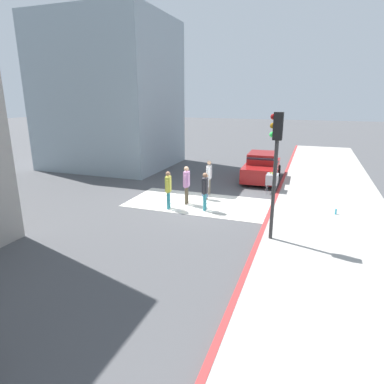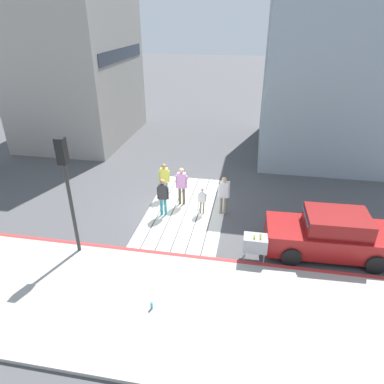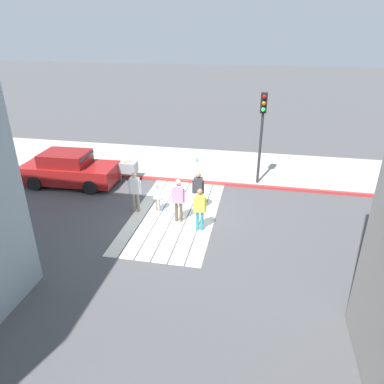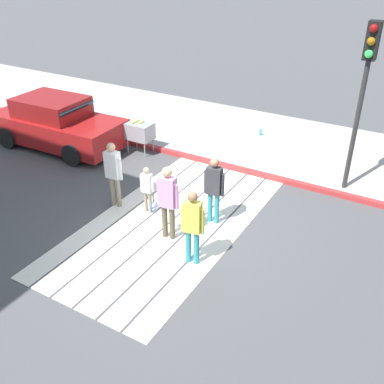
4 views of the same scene
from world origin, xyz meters
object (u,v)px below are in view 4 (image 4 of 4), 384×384
object	(u,v)px
car_parked_near_curb	(57,124)
pedestrian_adult_lead	(168,198)
pedestrian_child_with_racket	(148,188)
traffic_light_corner	(365,76)
pedestrian_teen_behind	(113,170)
tennis_ball_cart	(140,131)
pedestrian_adult_side	(192,223)
water_bottle	(260,132)
pedestrian_adult_trailing	(214,186)

from	to	relation	value
car_parked_near_curb	pedestrian_adult_lead	bearing A→B (deg)	66.78
car_parked_near_curb	pedestrian_child_with_racket	distance (m)	5.13
traffic_light_corner	pedestrian_teen_behind	distance (m)	6.25
tennis_ball_cart	pedestrian_teen_behind	xyz separation A→B (m)	(2.90, 1.37, 0.28)
traffic_light_corner	pedestrian_adult_lead	xyz separation A→B (m)	(4.06, -2.83, -2.03)
traffic_light_corner	tennis_ball_cart	size ratio (longest dim) A/B	4.17
car_parked_near_curb	pedestrian_adult_side	xyz separation A→B (m)	(2.97, 6.67, 0.23)
car_parked_near_curb	pedestrian_adult_lead	distance (m)	6.29
water_bottle	pedestrian_adult_trailing	world-z (taller)	pedestrian_adult_trailing
tennis_ball_cart	pedestrian_adult_side	xyz separation A→B (m)	(3.87, 4.12, 0.27)
traffic_light_corner	tennis_ball_cart	xyz separation A→B (m)	(0.68, -6.06, -2.34)
tennis_ball_cart	pedestrian_adult_trailing	xyz separation A→B (m)	(2.34, 3.79, 0.26)
pedestrian_adult_lead	pedestrian_teen_behind	xyz separation A→B (m)	(-0.48, -1.86, -0.03)
traffic_light_corner	pedestrian_adult_trailing	size ratio (longest dim) A/B	2.58
pedestrian_adult_side	pedestrian_child_with_racket	xyz separation A→B (m)	(-1.12, -1.88, -0.29)
car_parked_near_curb	pedestrian_child_with_racket	bearing A→B (deg)	68.87
traffic_light_corner	pedestrian_adult_lead	bearing A→B (deg)	-34.91
pedestrian_adult_side	pedestrian_teen_behind	size ratio (longest dim) A/B	0.98
pedestrian_teen_behind	pedestrian_child_with_racket	distance (m)	0.94
pedestrian_teen_behind	pedestrian_adult_trailing	bearing A→B (deg)	102.99
pedestrian_adult_trailing	water_bottle	bearing A→B (deg)	-169.15
pedestrian_adult_lead	pedestrian_adult_trailing	bearing A→B (deg)	151.82
tennis_ball_cart	pedestrian_teen_behind	size ratio (longest dim) A/B	0.60
pedestrian_adult_side	pedestrian_teen_behind	bearing A→B (deg)	-109.46
pedestrian_adult_trailing	traffic_light_corner	bearing A→B (deg)	143.00
pedestrian_teen_behind	tennis_ball_cart	bearing A→B (deg)	-154.71
car_parked_near_curb	pedestrian_child_with_racket	world-z (taller)	car_parked_near_curb
water_bottle	pedestrian_adult_trailing	size ratio (longest dim) A/B	0.13
pedestrian_adult_lead	pedestrian_adult_trailing	xyz separation A→B (m)	(-1.04, 0.56, -0.05)
car_parked_near_curb	pedestrian_child_with_racket	xyz separation A→B (m)	(1.85, 4.79, -0.06)
car_parked_near_curb	water_bottle	world-z (taller)	car_parked_near_curb
pedestrian_adult_lead	pedestrian_adult_side	world-z (taller)	pedestrian_adult_lead
tennis_ball_cart	pedestrian_child_with_racket	xyz separation A→B (m)	(2.75, 2.24, -0.02)
pedestrian_adult_lead	pedestrian_child_with_racket	xyz separation A→B (m)	(-0.63, -0.99, -0.34)
traffic_light_corner	pedestrian_teen_behind	xyz separation A→B (m)	(3.58, -4.69, -2.06)
pedestrian_adult_lead	traffic_light_corner	bearing A→B (deg)	145.09
traffic_light_corner	pedestrian_adult_lead	distance (m)	5.35
tennis_ball_cart	pedestrian_child_with_racket	world-z (taller)	pedestrian_child_with_racket
pedestrian_adult_side	car_parked_near_curb	bearing A→B (deg)	-114.01
traffic_light_corner	pedestrian_adult_lead	size ratio (longest dim) A/B	2.45
tennis_ball_cart	water_bottle	world-z (taller)	tennis_ball_cart
water_bottle	pedestrian_adult_lead	world-z (taller)	pedestrian_adult_lead
water_bottle	tennis_ball_cart	bearing A→B (deg)	-44.06
tennis_ball_cart	pedestrian_adult_trailing	bearing A→B (deg)	58.32
traffic_light_corner	pedestrian_child_with_racket	xyz separation A→B (m)	(3.43, -3.82, -2.36)
pedestrian_adult_trailing	pedestrian_child_with_racket	size ratio (longest dim) A/B	1.36
water_bottle	pedestrian_adult_lead	size ratio (longest dim) A/B	0.13
tennis_ball_cart	pedestrian_teen_behind	bearing A→B (deg)	25.29
pedestrian_child_with_racket	tennis_ball_cart	bearing A→B (deg)	-140.80
water_bottle	pedestrian_teen_behind	xyz separation A→B (m)	(5.78, -1.42, 0.75)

